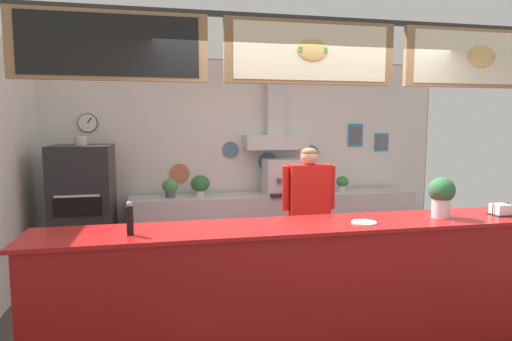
# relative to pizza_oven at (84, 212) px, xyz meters

# --- Properties ---
(ground_plane) EXTENTS (6.80, 6.80, 0.00)m
(ground_plane) POSITION_rel_pizza_oven_xyz_m (2.15, -2.00, -0.81)
(ground_plane) COLOR #3F3A38
(back_wall_assembly) EXTENTS (5.67, 2.82, 2.76)m
(back_wall_assembly) POSITION_rel_pizza_oven_xyz_m (2.17, 0.49, 0.66)
(back_wall_assembly) COLOR gray
(back_wall_assembly) RESTS_ON ground_plane
(service_counter) EXTENTS (4.37, 0.60, 1.10)m
(service_counter) POSITION_rel_pizza_oven_xyz_m (2.15, -2.30, -0.26)
(service_counter) COLOR maroon
(service_counter) RESTS_ON ground_plane
(back_prep_counter) EXTENTS (3.95, 0.54, 0.90)m
(back_prep_counter) POSITION_rel_pizza_oven_xyz_m (2.46, 0.27, -0.36)
(back_prep_counter) COLOR #B7BABF
(back_prep_counter) RESTS_ON ground_plane
(pizza_oven) EXTENTS (0.68, 0.75, 1.71)m
(pizza_oven) POSITION_rel_pizza_oven_xyz_m (0.00, 0.00, 0.00)
(pizza_oven) COLOR #232326
(pizza_oven) RESTS_ON ground_plane
(shop_worker) EXTENTS (0.60, 0.23, 1.61)m
(shop_worker) POSITION_rel_pizza_oven_xyz_m (2.52, -0.95, 0.05)
(shop_worker) COLOR #232328
(shop_worker) RESTS_ON ground_plane
(espresso_machine) EXTENTS (0.49, 0.49, 0.48)m
(espresso_machine) POSITION_rel_pizza_oven_xyz_m (2.54, 0.25, 0.33)
(espresso_machine) COLOR silver
(espresso_machine) RESTS_ON back_prep_counter
(potted_sage) EXTENTS (0.20, 0.20, 0.24)m
(potted_sage) POSITION_rel_pizza_oven_xyz_m (2.97, 0.30, 0.23)
(potted_sage) COLOR #4C4C51
(potted_sage) RESTS_ON back_prep_counter
(potted_rosemary) EXTENTS (0.20, 0.20, 0.24)m
(potted_rosemary) POSITION_rel_pizza_oven_xyz_m (1.03, 0.29, 0.23)
(potted_rosemary) COLOR #4C4C51
(potted_rosemary) RESTS_ON back_prep_counter
(potted_thyme) EXTENTS (0.25, 0.25, 0.28)m
(potted_thyme) POSITION_rel_pizza_oven_xyz_m (1.42, 0.31, 0.25)
(potted_thyme) COLOR beige
(potted_thyme) RESTS_ON back_prep_counter
(potted_basil) EXTENTS (0.18, 0.18, 0.22)m
(potted_basil) POSITION_rel_pizza_oven_xyz_m (3.43, 0.25, 0.22)
(potted_basil) COLOR beige
(potted_basil) RESTS_ON back_prep_counter
(basil_vase) EXTENTS (0.21, 0.21, 0.34)m
(basil_vase) POSITION_rel_pizza_oven_xyz_m (3.20, -2.32, 0.47)
(basil_vase) COLOR silver
(basil_vase) RESTS_ON service_counter
(napkin_holder) EXTENTS (0.16, 0.15, 0.11)m
(napkin_holder) POSITION_rel_pizza_oven_xyz_m (3.75, -2.34, 0.33)
(napkin_holder) COLOR #262628
(napkin_holder) RESTS_ON service_counter
(condiment_plate) EXTENTS (0.20, 0.20, 0.01)m
(condiment_plate) POSITION_rel_pizza_oven_xyz_m (2.48, -2.38, 0.29)
(condiment_plate) COLOR white
(condiment_plate) RESTS_ON service_counter
(pepper_grinder) EXTENTS (0.05, 0.05, 0.24)m
(pepper_grinder) POSITION_rel_pizza_oven_xyz_m (0.72, -2.36, 0.40)
(pepper_grinder) COLOR black
(pepper_grinder) RESTS_ON service_counter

